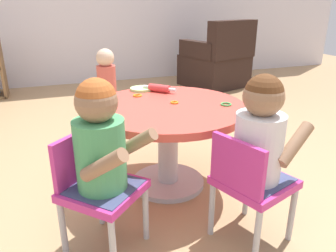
{
  "coord_description": "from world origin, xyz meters",
  "views": [
    {
      "loc": [
        -0.61,
        -1.67,
        1.06
      ],
      "look_at": [
        0.0,
        0.0,
        0.38
      ],
      "focal_mm": 35.15,
      "sensor_mm": 36.0,
      "label": 1
    }
  ],
  "objects": [
    {
      "name": "child_chair_right",
      "position": [
        0.17,
        -0.6,
        0.31
      ],
      "size": [
        0.38,
        0.38,
        0.54
      ],
      "color": "#B7B7BC",
      "rests_on": "ground"
    },
    {
      "name": "craft_scissors",
      "position": [
        -0.34,
        0.08,
        0.51
      ],
      "size": [
        0.08,
        0.14,
        0.01
      ],
      "color": "silver",
      "rests_on": "craft_table"
    },
    {
      "name": "child_chair_left",
      "position": [
        -0.47,
        -0.4,
        0.31
      ],
      "size": [
        0.42,
        0.42,
        0.54
      ],
      "color": "#B7B7BC",
      "rests_on": "ground"
    },
    {
      "name": "seated_child_right",
      "position": [
        0.21,
        -0.59,
        0.53
      ],
      "size": [
        0.41,
        0.37,
        0.51
      ],
      "color": "#3F4772",
      "rests_on": "ground"
    },
    {
      "name": "craft_table",
      "position": [
        0.0,
        0.0,
        0.39
      ],
      "size": [
        0.89,
        0.89,
        0.51
      ],
      "color": "silver",
      "rests_on": "ground"
    },
    {
      "name": "cookie_cutter_1",
      "position": [
        -0.11,
        0.24,
        0.52
      ],
      "size": [
        0.06,
        0.06,
        0.01
      ],
      "primitive_type": "torus",
      "color": "orange",
      "rests_on": "craft_table"
    },
    {
      "name": "cookie_cutter_0",
      "position": [
        0.05,
        0.02,
        0.52
      ],
      "size": [
        0.05,
        0.05,
        0.01
      ],
      "primitive_type": "torus",
      "color": "orange",
      "rests_on": "craft_table"
    },
    {
      "name": "cookie_cutter_2",
      "position": [
        0.31,
        -0.11,
        0.52
      ],
      "size": [
        0.06,
        0.06,
        0.01
      ],
      "primitive_type": "torus",
      "color": "#4CB259",
      "rests_on": "craft_table"
    },
    {
      "name": "armchair_dark",
      "position": [
        1.46,
        2.15,
        0.31
      ],
      "size": [
        0.88,
        0.89,
        0.85
      ],
      "color": "black",
      "rests_on": "ground"
    },
    {
      "name": "seated_child_left",
      "position": [
        -0.45,
        -0.43,
        0.53
      ],
      "size": [
        0.43,
        0.44,
        0.51
      ],
      "color": "#3F4772",
      "rests_on": "ground"
    },
    {
      "name": "playdough_blob_0",
      "position": [
        -0.05,
        0.37,
        0.52
      ],
      "size": [
        0.15,
        0.15,
        0.02
      ],
      "primitive_type": "cylinder",
      "color": "#B2E58C",
      "rests_on": "craft_table"
    },
    {
      "name": "ground_plane",
      "position": [
        0.0,
        0.0,
        0.0
      ],
      "size": [
        10.0,
        10.0,
        0.0
      ],
      "primitive_type": "plane",
      "color": "tan"
    },
    {
      "name": "toddler_standing",
      "position": [
        -0.13,
        1.28,
        0.36
      ],
      "size": [
        0.17,
        0.17,
        0.67
      ],
      "color": "#33384C",
      "rests_on": "ground"
    },
    {
      "name": "rolling_pin",
      "position": [
        0.04,
        0.29,
        0.54
      ],
      "size": [
        0.18,
        0.18,
        0.05
      ],
      "color": "#D83F3F",
      "rests_on": "craft_table"
    }
  ]
}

